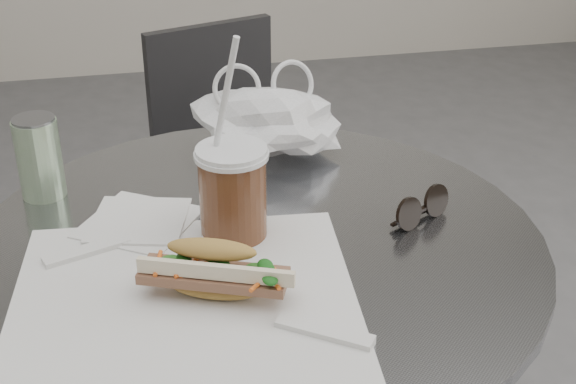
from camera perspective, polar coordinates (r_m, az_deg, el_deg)
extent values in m
cylinder|color=slate|center=(1.06, -2.29, -3.82)|extent=(0.76, 0.76, 0.02)
cylinder|color=#2D2D2F|center=(2.09, -2.47, -9.74)|extent=(0.36, 0.36, 0.02)
cylinder|color=#2D2D2F|center=(1.95, -2.61, -4.47)|extent=(0.06, 0.06, 0.48)
cylinder|color=#2D2D2F|center=(1.84, -2.77, 1.80)|extent=(0.40, 0.40, 0.02)
cube|color=#2D2D2F|center=(1.94, -5.53, 7.88)|extent=(0.31, 0.12, 0.27)
cube|color=white|center=(0.94, -7.37, -7.93)|extent=(0.43, 0.41, 0.00)
ellipsoid|color=#A7793F|center=(0.94, -5.25, -6.80)|extent=(0.22, 0.15, 0.02)
cube|color=brown|center=(0.93, -5.30, -5.93)|extent=(0.18, 0.11, 0.01)
ellipsoid|color=#A7793F|center=(0.92, -5.43, -4.41)|extent=(0.22, 0.15, 0.04)
cylinder|color=brown|center=(1.03, -3.94, -0.40)|extent=(0.09, 0.09, 0.12)
cylinder|color=white|center=(1.00, -4.06, 2.81)|extent=(0.09, 0.09, 0.01)
cylinder|color=white|center=(0.99, -4.77, 5.23)|extent=(0.05, 0.05, 0.22)
cylinder|color=black|center=(1.08, 8.60, -1.58)|extent=(0.05, 0.04, 0.05)
cylinder|color=black|center=(1.12, 10.50, -0.62)|extent=(0.05, 0.04, 0.05)
cube|color=black|center=(1.10, 9.54, -1.33)|extent=(0.02, 0.01, 0.00)
cube|color=white|center=(1.10, -10.54, -2.21)|extent=(0.19, 0.19, 0.01)
cube|color=white|center=(1.10, -10.56, -1.98)|extent=(0.15, 0.15, 0.00)
cylinder|color=#6AA15E|center=(1.19, -17.27, 2.29)|extent=(0.06, 0.06, 0.12)
cylinder|color=slate|center=(1.16, -17.68, 4.94)|extent=(0.06, 0.06, 0.00)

